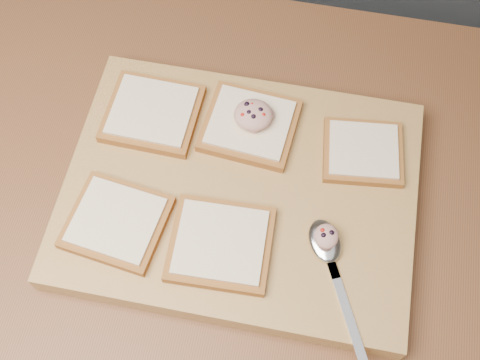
% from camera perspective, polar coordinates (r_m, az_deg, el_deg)
% --- Properties ---
extents(ground, '(4.00, 4.00, 0.00)m').
position_cam_1_polar(ground, '(1.71, 0.21, -15.17)').
color(ground, '#515459').
rests_on(ground, ground).
extents(island_counter, '(2.00, 0.80, 0.90)m').
position_cam_1_polar(island_counter, '(1.27, 0.28, -11.11)').
color(island_counter, slate).
rests_on(island_counter, ground).
extents(cutting_board, '(0.48, 0.36, 0.04)m').
position_cam_1_polar(cutting_board, '(0.84, 0.00, -1.25)').
color(cutting_board, tan).
rests_on(cutting_board, island_counter).
extents(bread_far_left, '(0.13, 0.12, 0.02)m').
position_cam_1_polar(bread_far_left, '(0.88, -8.30, 6.31)').
color(bread_far_left, '#A25D2A').
rests_on(bread_far_left, cutting_board).
extents(bread_far_center, '(0.14, 0.13, 0.02)m').
position_cam_1_polar(bread_far_center, '(0.86, 0.95, 5.25)').
color(bread_far_center, '#A25D2A').
rests_on(bread_far_center, cutting_board).
extents(bread_far_right, '(0.12, 0.11, 0.02)m').
position_cam_1_polar(bread_far_right, '(0.86, 11.58, 2.66)').
color(bread_far_right, '#A25D2A').
rests_on(bread_far_right, cutting_board).
extents(bread_near_left, '(0.14, 0.13, 0.02)m').
position_cam_1_polar(bread_near_left, '(0.81, -11.61, -3.90)').
color(bread_near_left, '#A25D2A').
rests_on(bread_near_left, cutting_board).
extents(bread_near_center, '(0.13, 0.12, 0.02)m').
position_cam_1_polar(bread_near_center, '(0.78, -1.85, -6.06)').
color(bread_near_center, '#A25D2A').
rests_on(bread_near_center, cutting_board).
extents(tuna_salad_dollop, '(0.05, 0.05, 0.03)m').
position_cam_1_polar(tuna_salad_dollop, '(0.84, 1.26, 6.21)').
color(tuna_salad_dollop, tan).
rests_on(tuna_salad_dollop, bread_far_center).
extents(spoon, '(0.11, 0.20, 0.01)m').
position_cam_1_polar(spoon, '(0.79, 8.36, -6.73)').
color(spoon, silver).
rests_on(spoon, cutting_board).
extents(spoon_salad, '(0.03, 0.03, 0.02)m').
position_cam_1_polar(spoon_salad, '(0.78, 8.19, -5.29)').
color(spoon_salad, tan).
rests_on(spoon_salad, spoon).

